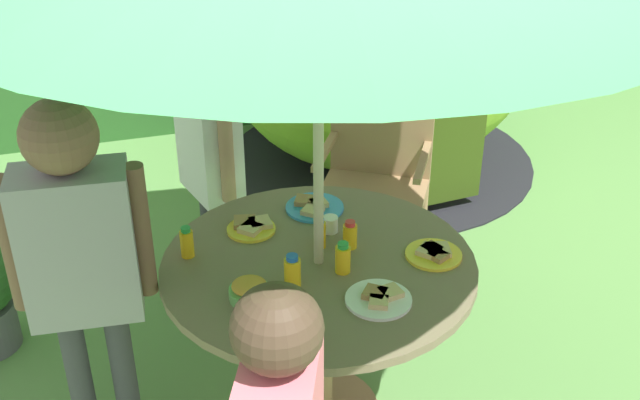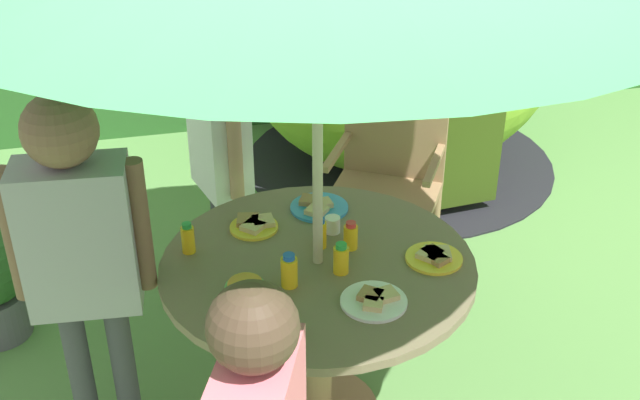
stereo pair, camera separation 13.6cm
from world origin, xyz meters
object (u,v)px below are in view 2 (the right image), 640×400
Objects in this scene: juice_bottle_far_left at (320,234)px; cup_near at (333,225)px; plate_mid_right at (375,300)px; juice_bottle_mid_left at (289,271)px; plate_front_edge at (434,257)px; plate_far_right at (254,225)px; wooden_chair at (390,163)px; snack_bowl at (245,288)px; child_in_grey_shirt at (79,238)px; child_in_white_shirt at (219,141)px; dome_tent at (404,53)px; plate_center_front at (318,207)px; juice_bottle_center_back at (188,239)px; juice_bottle_near_right at (341,259)px; cup_far at (283,335)px; juice_bottle_near_left at (351,236)px; garden_table at (318,296)px.

cup_near is at bearing 52.56° from juice_bottle_far_left.
juice_bottle_mid_left is (-0.26, 0.16, 0.05)m from plate_mid_right.
plate_front_edge is 1.70× the size of juice_bottle_far_left.
wooden_chair is at bearing 43.00° from plate_far_right.
plate_mid_right is at bearing -18.41° from snack_bowl.
child_in_white_shirt is at bearing 60.85° from child_in_grey_shirt.
wooden_chair is 1.49m from snack_bowl.
dome_tent is (0.43, 1.06, 0.18)m from wooden_chair.
juice_bottle_center_back is at bearing -160.14° from plate_center_front.
child_in_grey_shirt is 10.24× the size of snack_bowl.
child_in_grey_shirt is at bearing -164.27° from juice_bottle_center_back.
child_in_white_shirt is 6.88× the size of plate_far_right.
juice_bottle_far_left is at bearing 154.80° from plate_front_edge.
snack_bowl is (-0.90, -1.17, 0.21)m from wooden_chair.
cup_near is (0.23, 0.30, -0.03)m from juice_bottle_mid_left.
plate_far_right is at bearing -9.81° from child_in_white_shirt.
child_in_grey_shirt is 0.90m from juice_bottle_near_right.
juice_bottle_far_left is at bearing 64.69° from cup_far.
juice_bottle_far_left is at bearing 162.84° from juice_bottle_near_left.
juice_bottle_center_back is at bearing 112.00° from cup_far.
snack_bowl is 0.60× the size of plate_center_front.
cup_near is (0.92, 0.11, -0.15)m from child_in_grey_shirt.
juice_bottle_center_back is (-0.54, -0.19, 0.05)m from plate_center_front.
juice_bottle_center_back is (-0.48, 0.08, -0.00)m from juice_bottle_far_left.
plate_front_edge is at bearing 27.93° from cup_far.
juice_bottle_near_right reaches higher than juice_bottle_near_left.
wooden_chair is 8.42× the size of juice_bottle_far_left.
wooden_chair is at bearing 63.78° from juice_bottle_near_right.
garden_table is at bearing -90.00° from wooden_chair.
plate_far_right is (-0.80, -0.74, 0.19)m from wooden_chair.
juice_bottle_near_right is at bearing 10.20° from snack_bowl.
cup_far is at bearing -152.07° from plate_front_edge.
snack_bowl is 0.47m from juice_bottle_near_left.
cup_near is at bearing 139.09° from plate_front_edge.
wooden_chair reaches higher than plate_center_front.
snack_bowl is at bearing -169.80° from juice_bottle_near_right.
wooden_chair is 8.48× the size of juice_bottle_center_back.
juice_bottle_near_right reaches higher than plate_front_edge.
dome_tent is 1.97m from plate_center_front.
dome_tent reaches higher than plate_far_right.
juice_bottle_far_left is (0.27, -0.83, -0.03)m from child_in_white_shirt.
plate_center_front is at bearing 65.93° from juice_bottle_mid_left.
plate_far_right and plate_front_edge have the same top height.
wooden_chair reaches higher than plate_mid_right.
plate_mid_right is at bearing 21.44° from cup_far.
juice_bottle_near_left is at bearing 62.54° from juice_bottle_near_right.
snack_bowl reaches higher than plate_far_right.
wooden_chair reaches higher than juice_bottle_mid_left.
plate_far_right is 0.70m from cup_far.
child_in_grey_shirt reaches higher than plate_front_edge.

